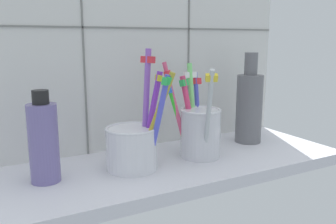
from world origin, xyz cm
name	(u,v)px	position (x,y,z in cm)	size (l,w,h in cm)	color
counter_slab	(168,168)	(0.00, 0.00, 1.00)	(64.00, 22.00, 2.00)	silver
tile_wall_back	(137,40)	(0.00, 12.00, 22.50)	(64.00, 2.20, 45.00)	silver
toothbrush_cup_left	(134,143)	(-6.25, -0.23, 6.25)	(9.81, 9.50, 19.20)	white
toothbrush_cup_right	(199,129)	(6.41, 0.14, 7.05)	(9.71, 13.52, 16.86)	silver
ceramic_vase	(249,106)	(20.43, 3.31, 9.49)	(5.21, 5.21, 18.07)	slate
soap_bottle	(44,141)	(-19.82, 1.25, 8.14)	(4.30, 4.30, 13.60)	#6F64A2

